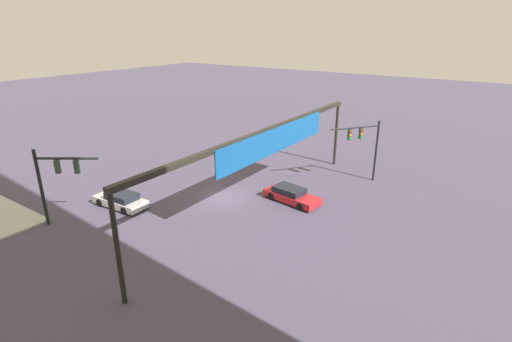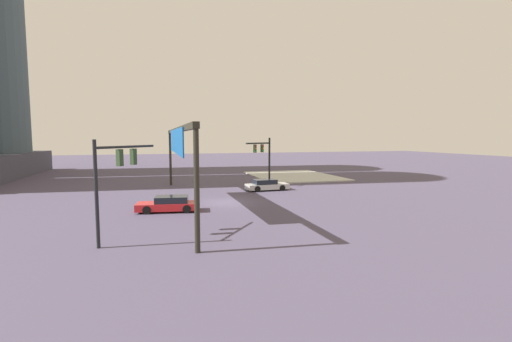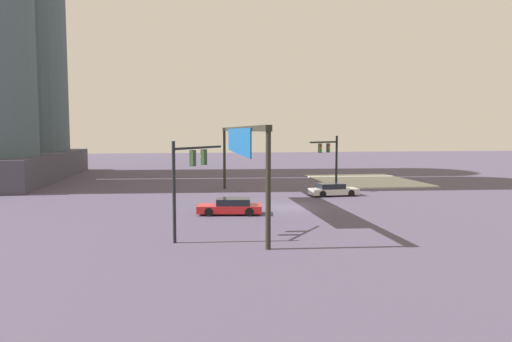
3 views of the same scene
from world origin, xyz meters
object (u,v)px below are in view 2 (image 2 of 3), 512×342
traffic_signal_near_corner (264,154)px  traffic_signal_opposite_side (114,170)px  sedan_car_approaching (169,204)px  sedan_car_waiting_far (266,185)px

traffic_signal_near_corner → traffic_signal_opposite_side: traffic_signal_near_corner is taller
traffic_signal_near_corner → traffic_signal_opposite_side: 25.34m
sedan_car_approaching → sedan_car_waiting_far: bearing=-133.1°
sedan_car_approaching → sedan_car_waiting_far: (8.59, -10.75, -0.00)m
traffic_signal_opposite_side → sedan_car_waiting_far: traffic_signal_opposite_side is taller
traffic_signal_near_corner → sedan_car_waiting_far: bearing=41.8°
sedan_car_waiting_far → traffic_signal_near_corner: bearing=72.8°
traffic_signal_near_corner → sedan_car_approaching: bearing=13.3°
traffic_signal_near_corner → traffic_signal_opposite_side: (-20.41, 15.02, 0.22)m
sedan_car_approaching → sedan_car_waiting_far: 13.76m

